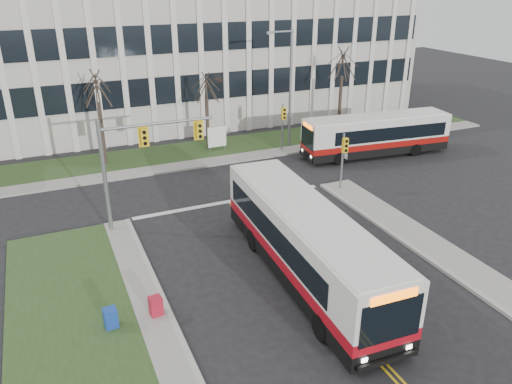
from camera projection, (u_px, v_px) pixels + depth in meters
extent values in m
plane|color=black|center=(291.00, 267.00, 23.87)|extent=(120.00, 120.00, 0.00)
cube|color=#9E9B93|center=(177.00, 381.00, 17.06)|extent=(1.20, 26.00, 0.14)
cube|color=#9E9B93|center=(491.00, 284.00, 22.42)|extent=(2.00, 26.00, 0.14)
cube|color=#9E9B93|center=(258.00, 155.00, 38.44)|extent=(44.00, 1.60, 0.14)
cube|color=#2B461E|center=(244.00, 145.00, 40.79)|extent=(44.00, 5.00, 0.12)
cube|color=#B7B3A8|center=(196.00, 51.00, 48.47)|extent=(40.00, 16.00, 12.00)
cylinder|color=slate|center=(105.00, 178.00, 25.97)|extent=(0.22, 0.22, 6.20)
cylinder|color=slate|center=(158.00, 124.00, 26.04)|extent=(6.00, 0.16, 0.16)
cube|color=yellow|center=(144.00, 137.00, 25.86)|extent=(0.34, 0.24, 0.92)
cube|color=yellow|center=(199.00, 131.00, 26.96)|extent=(0.34, 0.24, 0.92)
cylinder|color=slate|center=(342.00, 162.00, 31.64)|extent=(0.14, 0.14, 3.80)
cube|color=yellow|center=(345.00, 145.00, 30.99)|extent=(0.34, 0.24, 0.92)
cylinder|color=slate|center=(282.00, 128.00, 38.77)|extent=(0.14, 0.14, 3.80)
cube|color=yellow|center=(284.00, 113.00, 38.12)|extent=(0.34, 0.24, 0.92)
cylinder|color=slate|center=(290.00, 90.00, 38.64)|extent=(0.20, 0.20, 9.20)
cylinder|color=slate|center=(281.00, 32.00, 36.55)|extent=(1.80, 0.14, 0.14)
cube|color=slate|center=(270.00, 33.00, 36.23)|extent=(0.50, 0.25, 0.18)
cylinder|color=slate|center=(210.00, 146.00, 39.05)|extent=(0.08, 0.08, 1.00)
cylinder|color=slate|center=(224.00, 144.00, 39.49)|extent=(0.08, 0.08, 1.00)
cube|color=white|center=(217.00, 137.00, 38.99)|extent=(1.50, 0.12, 1.60)
cylinder|color=#42352B|center=(103.00, 134.00, 35.83)|extent=(0.28, 0.28, 4.62)
cylinder|color=#42352B|center=(208.00, 125.00, 39.05)|extent=(0.28, 0.28, 4.09)
cylinder|color=#42352B|center=(340.00, 105.00, 43.14)|extent=(0.28, 0.28, 4.95)
cube|color=#163A9B|center=(111.00, 319.00, 19.50)|extent=(0.54, 0.49, 0.95)
cube|color=#AB162B|center=(156.00, 307.00, 20.20)|extent=(0.55, 0.51, 0.95)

